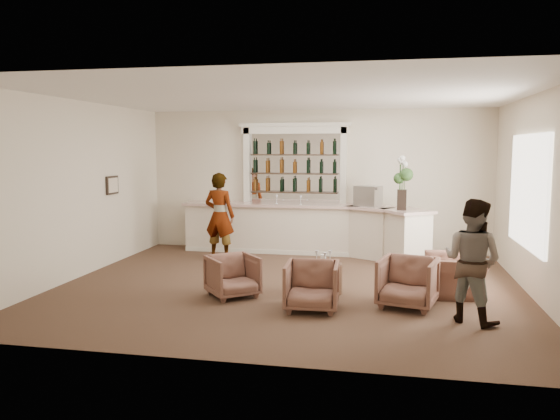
{
  "coord_description": "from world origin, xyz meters",
  "views": [
    {
      "loc": [
        1.67,
        -9.23,
        2.42
      ],
      "look_at": [
        -0.35,
        0.9,
        1.24
      ],
      "focal_mm": 35.0,
      "sensor_mm": 36.0,
      "label": 1
    }
  ],
  "objects_px": {
    "guest": "(472,261)",
    "flower_vase": "(402,180)",
    "bar_counter": "(306,229)",
    "sommelier": "(220,216)",
    "espresso_machine": "(368,196)",
    "armchair_center": "(312,286)",
    "armchair_left": "(233,276)",
    "cocktail_table": "(323,278)",
    "armchair_far": "(456,275)",
    "armchair_right": "(408,282)"
  },
  "relations": [
    {
      "from": "cocktail_table",
      "to": "flower_vase",
      "type": "bearing_deg",
      "value": 63.41
    },
    {
      "from": "armchair_far",
      "to": "espresso_machine",
      "type": "bearing_deg",
      "value": -157.05
    },
    {
      "from": "sommelier",
      "to": "armchair_center",
      "type": "xyz_separation_m",
      "value": [
        2.5,
        -3.39,
        -0.58
      ]
    },
    {
      "from": "sommelier",
      "to": "guest",
      "type": "xyz_separation_m",
      "value": [
        4.76,
        -3.51,
        -0.08
      ]
    },
    {
      "from": "armchair_left",
      "to": "armchair_center",
      "type": "relative_size",
      "value": 0.94
    },
    {
      "from": "armchair_far",
      "to": "espresso_machine",
      "type": "xyz_separation_m",
      "value": [
        -1.56,
        2.87,
        1.04
      ]
    },
    {
      "from": "armchair_right",
      "to": "armchair_left",
      "type": "bearing_deg",
      "value": -166.79
    },
    {
      "from": "flower_vase",
      "to": "bar_counter",
      "type": "bearing_deg",
      "value": 162.5
    },
    {
      "from": "bar_counter",
      "to": "armchair_right",
      "type": "bearing_deg",
      "value": -60.91
    },
    {
      "from": "bar_counter",
      "to": "armchair_center",
      "type": "xyz_separation_m",
      "value": [
        0.74,
        -4.3,
        -0.21
      ]
    },
    {
      "from": "cocktail_table",
      "to": "armchair_right",
      "type": "height_order",
      "value": "armchair_right"
    },
    {
      "from": "armchair_center",
      "to": "espresso_machine",
      "type": "height_order",
      "value": "espresso_machine"
    },
    {
      "from": "armchair_center",
      "to": "armchair_right",
      "type": "relative_size",
      "value": 0.96
    },
    {
      "from": "guest",
      "to": "flower_vase",
      "type": "height_order",
      "value": "flower_vase"
    },
    {
      "from": "bar_counter",
      "to": "guest",
      "type": "height_order",
      "value": "guest"
    },
    {
      "from": "guest",
      "to": "armchair_center",
      "type": "xyz_separation_m",
      "value": [
        -2.25,
        0.12,
        -0.5
      ]
    },
    {
      "from": "sommelier",
      "to": "armchair_right",
      "type": "bearing_deg",
      "value": 152.2
    },
    {
      "from": "bar_counter",
      "to": "sommelier",
      "type": "bearing_deg",
      "value": -152.64
    },
    {
      "from": "sommelier",
      "to": "armchair_far",
      "type": "distance_m",
      "value": 5.19
    },
    {
      "from": "guest",
      "to": "espresso_machine",
      "type": "xyz_separation_m",
      "value": [
        -1.59,
        4.33,
        0.5
      ]
    },
    {
      "from": "sommelier",
      "to": "espresso_machine",
      "type": "bearing_deg",
      "value": -156.15
    },
    {
      "from": "bar_counter",
      "to": "cocktail_table",
      "type": "xyz_separation_m",
      "value": [
        0.8,
        -3.29,
        -0.32
      ]
    },
    {
      "from": "sommelier",
      "to": "armchair_far",
      "type": "relative_size",
      "value": 1.89
    },
    {
      "from": "armchair_right",
      "to": "cocktail_table",
      "type": "bearing_deg",
      "value": 170.89
    },
    {
      "from": "armchair_far",
      "to": "flower_vase",
      "type": "distance_m",
      "value": 2.84
    },
    {
      "from": "bar_counter",
      "to": "sommelier",
      "type": "relative_size",
      "value": 3.02
    },
    {
      "from": "bar_counter",
      "to": "espresso_machine",
      "type": "distance_m",
      "value": 1.61
    },
    {
      "from": "bar_counter",
      "to": "armchair_far",
      "type": "height_order",
      "value": "bar_counter"
    },
    {
      "from": "armchair_left",
      "to": "armchair_far",
      "type": "distance_m",
      "value": 3.69
    },
    {
      "from": "guest",
      "to": "espresso_machine",
      "type": "relative_size",
      "value": 3.37
    },
    {
      "from": "bar_counter",
      "to": "armchair_left",
      "type": "bearing_deg",
      "value": -99.24
    },
    {
      "from": "armchair_right",
      "to": "flower_vase",
      "type": "xyz_separation_m",
      "value": [
        -0.04,
        3.21,
        1.38
      ]
    },
    {
      "from": "cocktail_table",
      "to": "guest",
      "type": "height_order",
      "value": "guest"
    },
    {
      "from": "guest",
      "to": "armchair_left",
      "type": "xyz_separation_m",
      "value": [
        -3.62,
        0.59,
        -0.52
      ]
    },
    {
      "from": "guest",
      "to": "armchair_left",
      "type": "bearing_deg",
      "value": 25.7
    },
    {
      "from": "espresso_machine",
      "to": "guest",
      "type": "bearing_deg",
      "value": -45.91
    },
    {
      "from": "cocktail_table",
      "to": "guest",
      "type": "bearing_deg",
      "value": -27.23
    },
    {
      "from": "cocktail_table",
      "to": "bar_counter",
      "type": "bearing_deg",
      "value": 103.66
    },
    {
      "from": "armchair_far",
      "to": "espresso_machine",
      "type": "distance_m",
      "value": 3.43
    },
    {
      "from": "cocktail_table",
      "to": "armchair_left",
      "type": "distance_m",
      "value": 1.52
    },
    {
      "from": "guest",
      "to": "armchair_left",
      "type": "distance_m",
      "value": 3.71
    },
    {
      "from": "guest",
      "to": "armchair_center",
      "type": "relative_size",
      "value": 2.15
    },
    {
      "from": "guest",
      "to": "armchair_far",
      "type": "bearing_deg",
      "value": -53.76
    },
    {
      "from": "sommelier",
      "to": "armchair_left",
      "type": "relative_size",
      "value": 2.51
    },
    {
      "from": "bar_counter",
      "to": "flower_vase",
      "type": "bearing_deg",
      "value": -17.5
    },
    {
      "from": "guest",
      "to": "sommelier",
      "type": "bearing_deg",
      "value": -1.44
    },
    {
      "from": "cocktail_table",
      "to": "armchair_center",
      "type": "xyz_separation_m",
      "value": [
        -0.06,
        -1.01,
        0.12
      ]
    },
    {
      "from": "bar_counter",
      "to": "espresso_machine",
      "type": "height_order",
      "value": "espresso_machine"
    },
    {
      "from": "sommelier",
      "to": "espresso_machine",
      "type": "relative_size",
      "value": 3.68
    },
    {
      "from": "espresso_machine",
      "to": "flower_vase",
      "type": "xyz_separation_m",
      "value": [
        0.71,
        -0.58,
        0.4
      ]
    }
  ]
}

